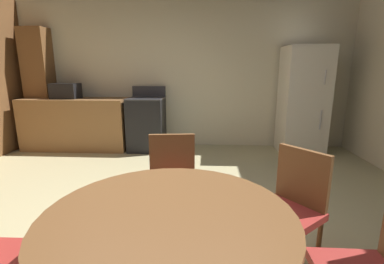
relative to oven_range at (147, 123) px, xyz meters
name	(u,v)px	position (x,y,z in m)	size (l,w,h in m)	color
ground_plane	(155,239)	(0.62, -2.62, -0.47)	(14.00, 14.00, 0.00)	tan
wall_back	(183,72)	(0.62, 0.40, 0.88)	(6.19, 0.12, 2.70)	beige
kitchen_counter	(77,124)	(-1.26, 0.00, -0.02)	(1.83, 0.60, 0.90)	olive
pantry_column	(41,89)	(-1.96, 0.18, 0.58)	(0.44, 0.36, 2.10)	brown
oven_range	(147,123)	(0.00, 0.00, 0.00)	(0.60, 0.60, 1.10)	black
refrigerator	(303,101)	(2.63, -0.05, 0.41)	(0.68, 0.68, 1.76)	silver
microwave	(66,91)	(-1.40, 0.00, 0.56)	(0.44, 0.32, 0.26)	black
dining_table	(169,245)	(0.87, -3.52, 0.13)	(1.15, 1.15, 0.76)	brown
chair_north	(172,181)	(0.77, -2.56, 0.03)	(0.44, 0.44, 0.87)	brown
chair_northeast	(290,204)	(1.62, -2.90, 0.03)	(0.56, 0.56, 0.87)	brown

